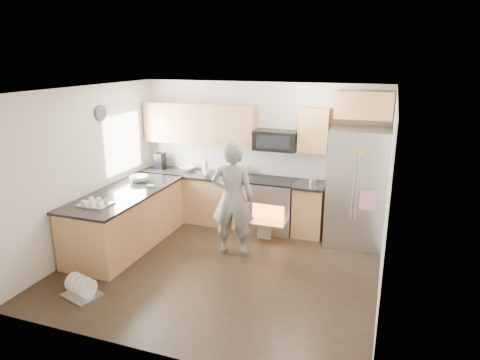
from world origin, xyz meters
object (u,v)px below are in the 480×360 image
at_px(dish_rack, 82,291).
at_px(person, 233,199).
at_px(stove_range, 273,194).
at_px(refrigerator, 356,188).

bearing_deg(dish_rack, person, 52.71).
relative_size(stove_range, dish_rack, 3.30).
distance_m(stove_range, refrigerator, 1.45).
distance_m(refrigerator, dish_rack, 4.42).
height_order(refrigerator, person, refrigerator).
height_order(person, dish_rack, person).
distance_m(stove_range, person, 1.22).
xyz_separation_m(stove_range, dish_rack, (-1.77, -3.01, -0.60)).
height_order(stove_range, dish_rack, stove_range).
bearing_deg(stove_range, dish_rack, -120.42).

